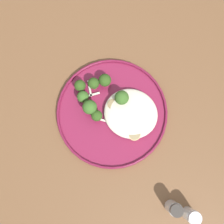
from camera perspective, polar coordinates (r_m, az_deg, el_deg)
name	(u,v)px	position (r m, az deg, el deg)	size (l,w,h in m)	color
ground	(119,133)	(1.46, 1.45, -4.46)	(6.00, 6.00, 0.00)	#47423D
wooden_dining_table	(124,112)	(0.80, 2.62, 0.03)	(1.40, 1.00, 0.74)	brown
dinner_plate	(112,113)	(0.71, 0.00, -0.16)	(0.29, 0.29, 0.02)	maroon
noodle_bed	(131,114)	(0.70, 3.95, -0.32)	(0.14, 0.13, 0.03)	beige
seared_scallop_front_small	(134,134)	(0.70, 4.68, -4.64)	(0.03, 0.03, 0.02)	#E5C689
seared_scallop_left_edge	(134,120)	(0.70, 4.71, -1.63)	(0.02, 0.02, 0.02)	#E5C689
seared_scallop_half_hidden	(114,105)	(0.70, 0.32, 1.43)	(0.03, 0.03, 0.02)	#DBB77A
seared_scallop_on_noodles	(122,113)	(0.70, 2.02, -0.18)	(0.02, 0.02, 0.02)	#DBB77A
seared_scallop_center_golden	(122,122)	(0.70, 2.00, -2.14)	(0.03, 0.03, 0.01)	#E5C689
seared_scallop_tiny_bay	(112,114)	(0.70, 0.08, -0.46)	(0.03, 0.03, 0.01)	beige
broccoli_floret_tall_stalk	(80,86)	(0.71, -6.70, 5.46)	(0.03, 0.03, 0.04)	#7A994C
broccoli_floret_rear_charred	(94,84)	(0.70, -3.87, 5.95)	(0.03, 0.03, 0.05)	#7A994C
broccoli_floret_right_tilted	(83,97)	(0.70, -6.09, 3.18)	(0.03, 0.03, 0.04)	#7A994C
broccoli_floret_left_leaning	(105,80)	(0.70, -1.50, 6.63)	(0.03, 0.03, 0.05)	#89A356
broccoli_floret_split_head	(97,116)	(0.68, -3.21, -0.79)	(0.03, 0.03, 0.05)	#7A994C
broccoli_floret_front_edge	(122,98)	(0.68, 2.04, 2.99)	(0.04, 0.04, 0.06)	#89A356
broccoli_floret_small_sprig	(90,107)	(0.68, -4.67, 0.98)	(0.04, 0.04, 0.06)	#7A994C
onion_sliver_curled_piece	(90,88)	(0.72, -4.68, 4.94)	(0.04, 0.01, 0.00)	silver
onion_sliver_pale_crescent	(101,120)	(0.71, -2.35, -1.59)	(0.04, 0.01, 0.00)	silver
onion_sliver_long_sliver	(91,95)	(0.72, -4.47, 3.50)	(0.05, 0.01, 0.00)	silver
salt_shaker	(191,216)	(0.72, 16.24, -20.08)	(0.03, 0.03, 0.07)	white
pepper_shaker	(174,208)	(0.70, 12.79, -19.05)	(0.03, 0.03, 0.07)	white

